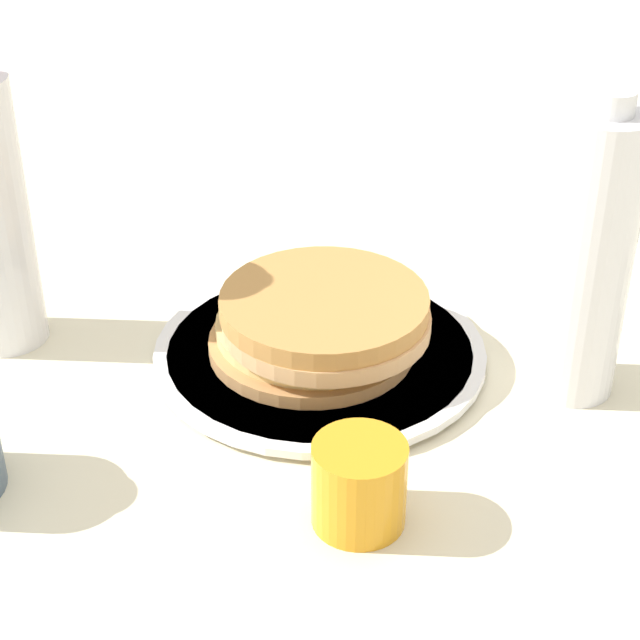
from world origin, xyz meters
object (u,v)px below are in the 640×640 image
plate (320,353)px  water_bottle_mid (589,257)px  juice_glass (359,484)px  pancake_stack (319,323)px

plate → water_bottle_mid: water_bottle_mid is taller
juice_glass → water_bottle_mid: (0.04, 0.24, 0.09)m
juice_glass → water_bottle_mid: 0.26m
juice_glass → plate: bearing=136.9°
plate → juice_glass: bearing=-43.1°
juice_glass → water_bottle_mid: size_ratio=0.26×
pancake_stack → juice_glass: pancake_stack is taller
water_bottle_mid → juice_glass: bearing=-98.8°
plate → juice_glass: size_ratio=4.28×
plate → pancake_stack: bearing=-64.3°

